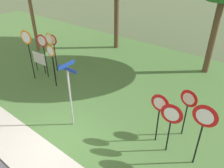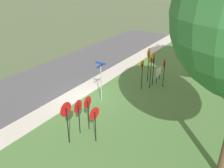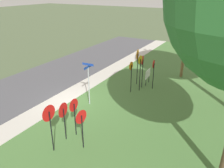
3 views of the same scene
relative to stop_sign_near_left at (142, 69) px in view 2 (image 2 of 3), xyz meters
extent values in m
plane|color=#4C5B3D|center=(3.47, -2.94, -1.75)|extent=(160.00, 160.00, 0.00)
cube|color=#4C4C51|center=(3.47, -7.74, -1.74)|extent=(44.00, 6.40, 0.01)
cube|color=#BCB7AD|center=(3.47, -3.74, -1.72)|extent=(44.00, 1.60, 0.06)
cube|color=#477038|center=(3.47, 3.06, -1.73)|extent=(44.00, 12.00, 0.04)
cylinder|color=black|center=(0.00, 0.03, -0.64)|extent=(0.06, 0.06, 2.14)
cylinder|color=orange|center=(0.00, -0.01, 0.39)|extent=(0.61, 0.03, 0.61)
cylinder|color=white|center=(0.00, -0.03, 0.39)|extent=(0.48, 0.01, 0.48)
cylinder|color=black|center=(-0.59, 0.47, -0.44)|extent=(0.06, 0.06, 2.53)
cylinder|color=gold|center=(-0.59, 0.43, 0.77)|extent=(0.64, 0.06, 0.64)
cylinder|color=white|center=(-0.59, 0.41, 0.77)|extent=(0.50, 0.03, 0.50)
cylinder|color=black|center=(-1.22, 0.41, -0.55)|extent=(0.06, 0.06, 2.31)
cylinder|color=red|center=(-1.22, 0.37, 0.55)|extent=(0.70, 0.15, 0.70)
cylinder|color=white|center=(-1.22, 0.35, 0.55)|extent=(0.54, 0.10, 0.55)
cylinder|color=black|center=(-1.40, 1.25, -0.66)|extent=(0.06, 0.06, 2.08)
cylinder|color=red|center=(-1.40, 1.21, 0.33)|extent=(0.63, 0.10, 0.63)
cylinder|color=white|center=(-1.40, 1.19, 0.33)|extent=(0.49, 0.07, 0.49)
cylinder|color=black|center=(-1.66, -0.22, -0.42)|extent=(0.06, 0.06, 2.58)
cylinder|color=orange|center=(-1.66, -0.26, 0.82)|extent=(0.77, 0.16, 0.77)
cylinder|color=white|center=(-1.66, -0.28, 0.82)|extent=(0.60, 0.12, 0.60)
cylinder|color=black|center=(6.37, -0.21, -0.77)|extent=(0.06, 0.06, 1.87)
cone|color=red|center=(6.37, -0.25, 0.09)|extent=(0.70, 0.04, 0.70)
cone|color=silver|center=(6.37, -0.27, 0.09)|extent=(0.48, 0.02, 0.48)
cylinder|color=black|center=(6.94, -0.43, -0.80)|extent=(0.06, 0.06, 1.80)
cone|color=red|center=(6.94, -0.47, 0.02)|extent=(0.78, 0.12, 0.78)
cone|color=white|center=(6.94, -0.49, 0.02)|extent=(0.53, 0.08, 0.53)
cylinder|color=black|center=(7.04, 0.77, -0.79)|extent=(0.06, 0.06, 1.83)
cone|color=red|center=(7.04, 0.73, 0.05)|extent=(0.70, 0.14, 0.70)
cone|color=silver|center=(7.04, 0.71, 0.05)|extent=(0.47, 0.09, 0.48)
cylinder|color=black|center=(7.95, -0.35, -0.62)|extent=(0.06, 0.06, 2.17)
cone|color=red|center=(7.95, -0.39, 0.38)|extent=(0.80, 0.03, 0.80)
cone|color=white|center=(7.95, -0.41, 0.38)|extent=(0.54, 0.02, 0.54)
cylinder|color=#9EA0A8|center=(3.13, -1.60, -0.41)|extent=(0.07, 0.07, 2.60)
cylinder|color=#9EA0A8|center=(3.13, -1.60, 0.90)|extent=(0.09, 0.09, 0.03)
cube|color=navy|center=(3.13, -1.60, 0.96)|extent=(0.96, 0.08, 0.15)
cube|color=navy|center=(3.13, -1.60, 1.13)|extent=(0.07, 0.82, 0.15)
cylinder|color=brown|center=(-5.20, 2.54, 2.11)|extent=(0.24, 0.24, 7.63)
cylinder|color=#9EA0A8|center=(-5.20, 1.71, 3.78)|extent=(0.08, 1.67, 0.08)
ellipsoid|color=#B7B7BC|center=(-5.20, 0.87, 3.72)|extent=(0.40, 0.56, 0.18)
cylinder|color=black|center=(-2.47, 0.53, -1.43)|extent=(0.05, 0.05, 0.55)
cylinder|color=black|center=(-1.70, 0.57, -1.43)|extent=(0.05, 0.05, 0.55)
cube|color=white|center=(-2.08, 0.55, -0.81)|extent=(1.10, 0.09, 0.70)
camera|label=1|loc=(9.05, -6.32, 4.69)|focal=35.53mm
camera|label=2|loc=(15.47, 7.25, 6.74)|focal=38.51mm
camera|label=3|loc=(14.20, 6.52, 5.63)|focal=36.02mm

